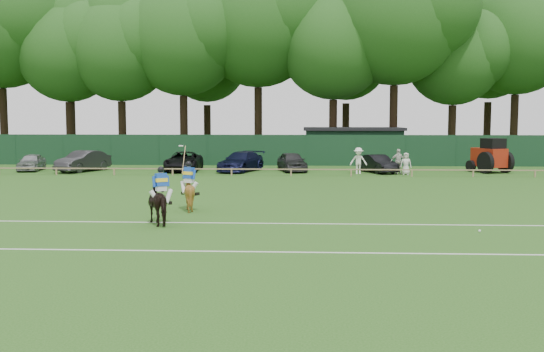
# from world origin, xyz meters

# --- Properties ---
(ground) EXTENTS (160.00, 160.00, 0.00)m
(ground) POSITION_xyz_m (0.00, 0.00, 0.00)
(ground) COLOR #1E4C14
(ground) RESTS_ON ground
(horse_dark) EXTENTS (1.70, 2.02, 1.56)m
(horse_dark) POSITION_xyz_m (-3.35, -1.37, 0.78)
(horse_dark) COLOR black
(horse_dark) RESTS_ON ground
(horse_chestnut) EXTENTS (1.70, 1.76, 1.49)m
(horse_chestnut) POSITION_xyz_m (-2.97, 2.15, 0.75)
(horse_chestnut) COLOR brown
(horse_chestnut) RESTS_ON ground
(sedan_silver) EXTENTS (2.07, 3.90, 1.26)m
(sedan_silver) POSITION_xyz_m (-18.11, 21.18, 0.63)
(sedan_silver) COLOR #9D9EA2
(sedan_silver) RESTS_ON ground
(sedan_grey) EXTENTS (3.05, 4.83, 1.50)m
(sedan_grey) POSITION_xyz_m (-14.11, 20.76, 0.75)
(sedan_grey) COLOR #29282B
(sedan_grey) RESTS_ON ground
(suv_black) EXTENTS (2.50, 5.13, 1.41)m
(suv_black) POSITION_xyz_m (-6.91, 21.49, 0.70)
(suv_black) COLOR black
(suv_black) RESTS_ON ground
(sedan_navy) EXTENTS (3.51, 5.30, 1.43)m
(sedan_navy) POSITION_xyz_m (-2.70, 21.36, 0.71)
(sedan_navy) COLOR #101433
(sedan_navy) RESTS_ON ground
(hatch_grey) EXTENTS (2.56, 4.39, 1.40)m
(hatch_grey) POSITION_xyz_m (0.98, 21.64, 0.70)
(hatch_grey) COLOR #2F2F31
(hatch_grey) RESTS_ON ground
(estate_black) EXTENTS (2.67, 4.07, 1.27)m
(estate_black) POSITION_xyz_m (7.06, 20.81, 0.63)
(estate_black) COLOR black
(estate_black) RESTS_ON ground
(spectator_left) EXTENTS (1.21, 0.73, 1.82)m
(spectator_left) POSITION_xyz_m (5.63, 19.83, 0.91)
(spectator_left) COLOR white
(spectator_left) RESTS_ON ground
(spectator_mid) EXTENTS (1.07, 0.56, 1.76)m
(spectator_mid) POSITION_xyz_m (8.34, 19.75, 0.88)
(spectator_mid) COLOR beige
(spectator_mid) RESTS_ON ground
(spectator_right) EXTENTS (0.80, 0.58, 1.51)m
(spectator_right) POSITION_xyz_m (8.81, 19.30, 0.76)
(spectator_right) COLOR silver
(spectator_right) RESTS_ON ground
(rider_dark) EXTENTS (0.86, 0.64, 1.41)m
(rider_dark) POSITION_xyz_m (-3.35, -1.38, 1.50)
(rider_dark) COLOR silver
(rider_dark) RESTS_ON ground
(rider_chestnut) EXTENTS (0.89, 0.80, 2.05)m
(rider_chestnut) POSITION_xyz_m (-2.98, 2.14, 1.45)
(rider_chestnut) COLOR silver
(rider_chestnut) RESTS_ON ground
(polo_ball) EXTENTS (0.09, 0.09, 0.09)m
(polo_ball) POSITION_xyz_m (7.94, -2.39, 0.04)
(polo_ball) COLOR silver
(polo_ball) RESTS_ON ground
(pitch_lines) EXTENTS (60.00, 5.10, 0.01)m
(pitch_lines) POSITION_xyz_m (0.00, -3.50, 0.01)
(pitch_lines) COLOR silver
(pitch_lines) RESTS_ON ground
(pitch_rail) EXTENTS (62.10, 0.10, 0.50)m
(pitch_rail) POSITION_xyz_m (0.00, 18.00, 0.45)
(pitch_rail) COLOR #997F5B
(pitch_rail) RESTS_ON ground
(perimeter_fence) EXTENTS (92.08, 0.08, 2.50)m
(perimeter_fence) POSITION_xyz_m (0.00, 27.00, 1.25)
(perimeter_fence) COLOR #14351E
(perimeter_fence) RESTS_ON ground
(utility_shed) EXTENTS (8.40, 4.40, 3.04)m
(utility_shed) POSITION_xyz_m (6.00, 30.00, 1.54)
(utility_shed) COLOR #14331E
(utility_shed) RESTS_ON ground
(tree_row) EXTENTS (96.00, 12.00, 21.00)m
(tree_row) POSITION_xyz_m (2.00, 35.00, 0.00)
(tree_row) COLOR #26561C
(tree_row) RESTS_ON ground
(tractor) EXTENTS (2.91, 3.42, 2.44)m
(tractor) POSITION_xyz_m (15.05, 21.35, 1.15)
(tractor) COLOR maroon
(tractor) RESTS_ON ground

